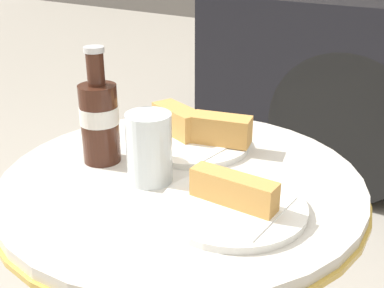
{
  "coord_description": "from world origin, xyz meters",
  "views": [
    {
      "loc": [
        0.47,
        -0.61,
        1.17
      ],
      "look_at": [
        0.0,
        0.03,
        0.83
      ],
      "focal_mm": 45.0,
      "sensor_mm": 36.0,
      "label": 1
    }
  ],
  "objects_px": {
    "bistro_table": "(182,254)",
    "cola_bottle_left": "(99,118)",
    "lunch_plate_near": "(233,202)",
    "drinking_glass": "(149,151)",
    "lunch_plate_far": "(196,134)"
  },
  "relations": [
    {
      "from": "bistro_table",
      "to": "cola_bottle_left",
      "type": "height_order",
      "value": "cola_bottle_left"
    },
    {
      "from": "bistro_table",
      "to": "lunch_plate_near",
      "type": "height_order",
      "value": "lunch_plate_near"
    },
    {
      "from": "drinking_glass",
      "to": "lunch_plate_far",
      "type": "bearing_deg",
      "value": 98.29
    },
    {
      "from": "cola_bottle_left",
      "to": "drinking_glass",
      "type": "bearing_deg",
      "value": -3.68
    },
    {
      "from": "bistro_table",
      "to": "drinking_glass",
      "type": "height_order",
      "value": "drinking_glass"
    },
    {
      "from": "bistro_table",
      "to": "lunch_plate_near",
      "type": "bearing_deg",
      "value": -19.33
    },
    {
      "from": "cola_bottle_left",
      "to": "lunch_plate_far",
      "type": "height_order",
      "value": "cola_bottle_left"
    },
    {
      "from": "lunch_plate_near",
      "to": "lunch_plate_far",
      "type": "xyz_separation_m",
      "value": [
        -0.2,
        0.18,
        0.01
      ]
    },
    {
      "from": "cola_bottle_left",
      "to": "lunch_plate_far",
      "type": "relative_size",
      "value": 0.95
    },
    {
      "from": "lunch_plate_near",
      "to": "lunch_plate_far",
      "type": "distance_m",
      "value": 0.26
    },
    {
      "from": "drinking_glass",
      "to": "lunch_plate_near",
      "type": "height_order",
      "value": "drinking_glass"
    },
    {
      "from": "lunch_plate_near",
      "to": "lunch_plate_far",
      "type": "bearing_deg",
      "value": 138.13
    },
    {
      "from": "bistro_table",
      "to": "cola_bottle_left",
      "type": "bearing_deg",
      "value": -166.49
    },
    {
      "from": "bistro_table",
      "to": "lunch_plate_near",
      "type": "xyz_separation_m",
      "value": [
        0.14,
        -0.05,
        0.19
      ]
    },
    {
      "from": "bistro_table",
      "to": "lunch_plate_far",
      "type": "bearing_deg",
      "value": 114.62
    }
  ]
}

